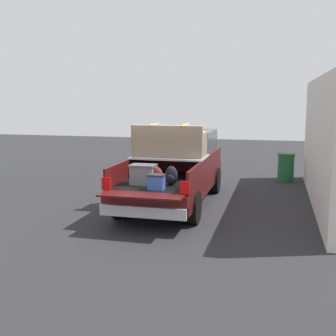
{
  "coord_description": "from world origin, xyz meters",
  "views": [
    {
      "loc": [
        -11.15,
        -2.71,
        2.84
      ],
      "look_at": [
        -0.6,
        0.0,
        1.1
      ],
      "focal_mm": 45.54,
      "sensor_mm": 36.0,
      "label": 1
    }
  ],
  "objects": [
    {
      "name": "ground_plane",
      "position": [
        0.0,
        0.0,
        0.0
      ],
      "size": [
        40.0,
        40.0,
        0.0
      ],
      "primitive_type": "plane",
      "color": "#262628"
    },
    {
      "name": "pickup_truck",
      "position": [
        0.39,
        0.0,
        0.97
      ],
      "size": [
        6.05,
        2.06,
        2.23
      ],
      "color": "#470F0F",
      "rests_on": "ground_plane"
    },
    {
      "name": "building_facade",
      "position": [
        1.11,
        -3.88,
        1.72
      ],
      "size": [
        8.19,
        0.36,
        3.44
      ],
      "primitive_type": "cube",
      "color": "silver",
      "rests_on": "ground_plane"
    },
    {
      "name": "trash_can",
      "position": [
        4.32,
        -3.06,
        0.5
      ],
      "size": [
        0.6,
        0.6,
        0.98
      ],
      "color": "#1E592D",
      "rests_on": "ground_plane"
    }
  ]
}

